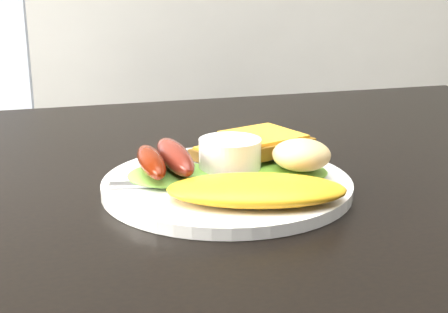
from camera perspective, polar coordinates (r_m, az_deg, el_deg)
dining_table at (r=0.66m, az=-3.59°, el=-3.53°), size 1.20×0.80×0.04m
person at (r=1.07m, az=-19.73°, el=5.59°), size 0.56×0.38×1.54m
plate at (r=0.61m, az=0.27°, el=-2.60°), size 0.24×0.24×0.01m
lettuce_left at (r=0.61m, az=-4.71°, el=-1.65°), size 0.10×0.09×0.01m
lettuce_right at (r=0.62m, az=5.79°, el=-1.37°), size 0.10×0.10×0.01m
omelette at (r=0.55m, az=2.99°, el=-3.06°), size 0.17×0.12×0.02m
sausage_a at (r=0.60m, az=-6.68°, el=-0.47°), size 0.02×0.09×0.02m
sausage_b at (r=0.61m, az=-4.53°, el=0.01°), size 0.03×0.11×0.03m
ramekin at (r=0.62m, az=0.55°, el=-0.02°), size 0.07×0.07×0.04m
toast_a at (r=0.67m, az=0.68°, el=0.21°), size 0.09×0.09×0.01m
toast_b at (r=0.66m, az=3.57°, el=1.31°), size 0.10×0.10×0.01m
potato_salad at (r=0.61m, az=7.10°, el=0.16°), size 0.07×0.07×0.03m
fork at (r=0.59m, az=-3.59°, el=-2.51°), size 0.14×0.04×0.00m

